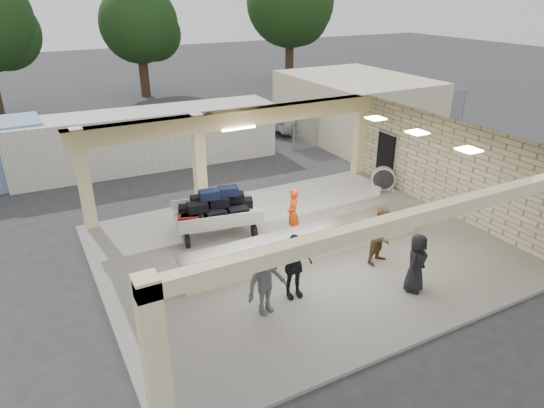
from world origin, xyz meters
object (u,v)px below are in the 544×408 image
baggage_handler (293,213)px  car_white_a (299,114)px  drum_fan (383,179)px  luggage_cart (216,210)px  car_dark (245,109)px  car_white_b (347,105)px  baggage_counter (310,242)px  container_white (148,139)px  passenger_c (267,281)px  passenger_b (293,266)px  passenger_a (382,236)px  passenger_d (416,263)px

baggage_handler → car_white_a: size_ratio=0.32×
drum_fan → car_white_a: size_ratio=0.20×
luggage_cart → car_white_a: (9.61, 10.63, -0.22)m
car_dark → car_white_b: bearing=-109.6°
baggage_counter → container_white: container_white is taller
passenger_c → car_dark: bearing=52.0°
baggage_handler → car_white_a: 14.09m
drum_fan → passenger_c: (-7.74, -4.82, 0.39)m
baggage_counter → drum_fan: (5.30, 2.98, 0.06)m
baggage_counter → passenger_b: passenger_b is taller
drum_fan → passenger_c: size_ratio=0.55×
car_white_b → car_white_a: bearing=82.2°
luggage_cart → car_white_a: luggage_cart is taller
baggage_handler → passenger_c: passenger_c is taller
passenger_a → baggage_counter: bearing=129.6°
passenger_d → container_white: size_ratio=0.14×
passenger_d → car_white_b: (10.18, 16.92, -0.23)m
passenger_a → passenger_b: bearing=171.2°
luggage_cart → car_dark: bearing=71.3°
car_dark → passenger_a: bearing=164.8°
baggage_counter → passenger_c: size_ratio=4.40×
baggage_counter → passenger_d: bearing=-61.7°
car_white_a → container_white: container_white is taller
baggage_counter → passenger_d: 3.21m
passenger_d → container_white: 14.03m
passenger_a → car_white_b: size_ratio=0.39×
baggage_handler → passenger_b: (-1.71, -2.92, 0.08)m
luggage_cart → baggage_handler: size_ratio=1.80×
baggage_handler → passenger_b: 3.39m
luggage_cart → passenger_a: 5.36m
luggage_cart → passenger_c: size_ratio=1.59×
passenger_d → container_white: (-3.47, 13.59, 0.35)m
baggage_handler → car_white_a: bearing=166.8°
car_white_b → baggage_counter: bearing=121.8°
baggage_handler → passenger_a: size_ratio=0.96×
passenger_d → car_dark: passenger_d is taller
baggage_counter → passenger_d: passenger_d is taller
baggage_counter → luggage_cart: 3.36m
car_white_b → drum_fan: bearing=131.6°
baggage_counter → passenger_b: bearing=-134.6°
drum_fan → passenger_a: size_ratio=0.59×
drum_fan → passenger_c: bearing=-110.9°
luggage_cart → car_dark: size_ratio=0.66×
baggage_counter → car_white_b: bearing=50.3°
passenger_c → container_white: 12.63m
baggage_handler → passenger_d: bearing=36.0°
passenger_d → car_white_b: passenger_d is taller
container_white → car_dark: bearing=37.9°
passenger_a → drum_fan: bearing=35.6°
passenger_a → passenger_c: passenger_c is taller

